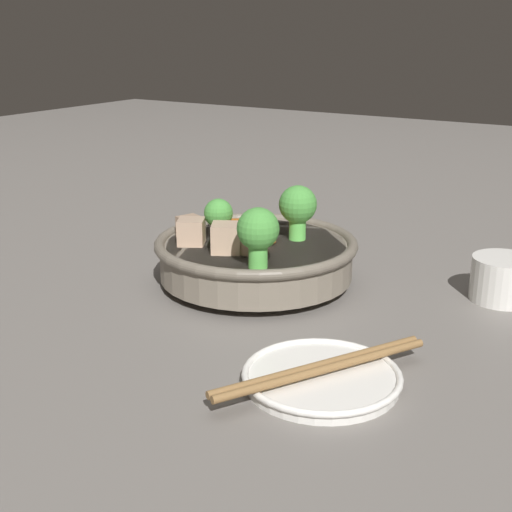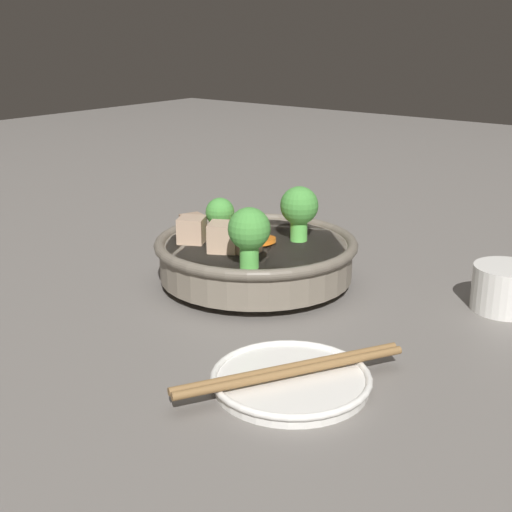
{
  "view_description": "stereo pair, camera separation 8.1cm",
  "coord_description": "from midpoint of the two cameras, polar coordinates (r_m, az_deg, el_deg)",
  "views": [
    {
      "loc": [
        0.65,
        0.41,
        0.29
      ],
      "look_at": [
        0.0,
        0.0,
        0.03
      ],
      "focal_mm": 50.0,
      "sensor_mm": 36.0,
      "label": 1
    },
    {
      "loc": [
        0.6,
        0.47,
        0.29
      ],
      "look_at": [
        0.0,
        0.0,
        0.03
      ],
      "focal_mm": 50.0,
      "sensor_mm": 36.0,
      "label": 2
    }
  ],
  "objects": [
    {
      "name": "ground_plane",
      "position": [
        0.82,
        2.83,
        -2.26
      ],
      "size": [
        3.0,
        3.0,
        0.0
      ],
      "primitive_type": "plane",
      "color": "slate"
    },
    {
      "name": "chopsticks_pair",
      "position": [
        0.59,
        6.8,
        -9.11
      ],
      "size": [
        0.19,
        0.11,
        0.01
      ],
      "color": "olive",
      "rests_on": "side_saucer"
    },
    {
      "name": "stirfry_bowl",
      "position": [
        0.8,
        2.83,
        0.23
      ],
      "size": [
        0.23,
        0.23,
        0.11
      ],
      "color": "slate",
      "rests_on": "ground_plane"
    },
    {
      "name": "tea_cup",
      "position": [
        0.8,
        22.13,
        -2.41
      ],
      "size": [
        0.07,
        0.07,
        0.05
      ],
      "color": "white",
      "rests_on": "ground_plane"
    },
    {
      "name": "side_saucer",
      "position": [
        0.59,
        6.76,
        -9.93
      ],
      "size": [
        0.13,
        0.13,
        0.01
      ],
      "color": "white",
      "rests_on": "ground_plane"
    }
  ]
}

